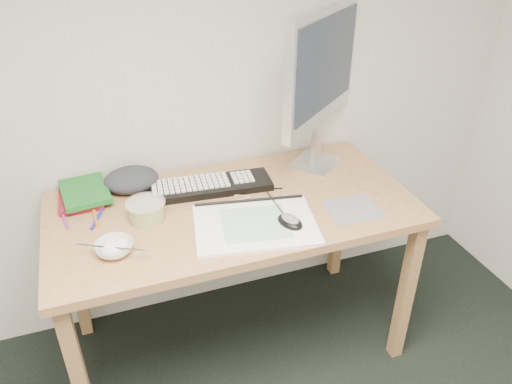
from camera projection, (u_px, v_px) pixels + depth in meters
desk at (234, 223)px, 1.97m from camera, size 1.40×0.70×0.75m
mousepad at (353, 209)px, 1.90m from camera, size 0.20×0.18×0.00m
sketchpad at (255, 225)px, 1.80m from camera, size 0.49×0.38×0.01m
keyboard at (211, 186)px, 2.02m from camera, size 0.50×0.20×0.03m
monitor at (322, 70)px, 2.00m from camera, size 0.48×0.40×0.68m
mouse at (290, 219)px, 1.79m from camera, size 0.10×0.13×0.04m
rice_bowl at (114, 248)px, 1.66m from camera, size 0.14×0.14×0.04m
chopsticks at (111, 248)px, 1.63m from camera, size 0.21×0.12×0.02m
fruit_tub at (146, 210)px, 1.83m from camera, size 0.17×0.17×0.07m
book_red at (81, 197)px, 1.96m from camera, size 0.17×0.22×0.02m
book_green at (85, 192)px, 1.95m from camera, size 0.20×0.25×0.02m
cloth_lump at (131, 180)px, 2.02m from camera, size 0.22×0.20×0.08m
pencil_pink at (230, 202)px, 1.94m from camera, size 0.18×0.02×0.01m
pencil_tan at (230, 195)px, 1.98m from camera, size 0.14×0.08×0.01m
pencil_black at (261, 190)px, 2.02m from camera, size 0.17×0.05×0.01m
marker_blue at (97, 219)px, 1.83m from camera, size 0.06×0.12×0.01m
marker_orange at (95, 216)px, 1.85m from camera, size 0.02×0.13×0.01m
marker_purple at (65, 219)px, 1.83m from camera, size 0.03×0.12×0.01m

